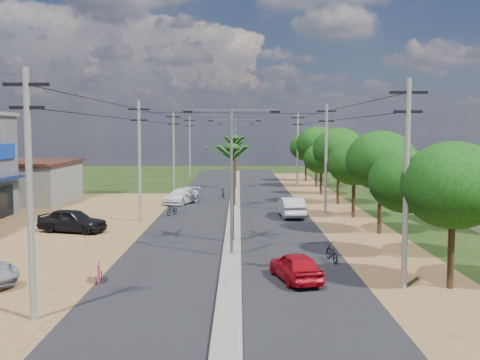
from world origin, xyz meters
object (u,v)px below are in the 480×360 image
Objects in this scene: car_parked_dark at (72,221)px; car_white_far at (181,196)px; car_red_near at (296,267)px; moto_rider_east at (332,253)px; car_silver_mid at (291,207)px; roadside_sign at (99,273)px.

car_white_far is at bearing -4.72° from car_parked_dark.
car_red_near reaches higher than moto_rider_east.
moto_rider_east is (0.69, -15.23, -0.32)m from car_silver_mid.
car_red_near is 0.80× the size of car_white_far.
roadside_sign is at bearing 11.52° from moto_rider_east.
car_red_near reaches higher than roadside_sign.
car_silver_mid is 2.65× the size of moto_rider_east.
car_red_near is 4.38m from moto_rider_east.
roadside_sign is at bearing -12.88° from car_red_near.
car_white_far reaches higher than moto_rider_east.
car_parked_dark reaches higher than car_red_near.
car_silver_mid is at bearing -19.45° from car_white_far.
moto_rider_east is (10.20, -23.56, -0.22)m from car_white_far.
car_white_far is 25.67m from moto_rider_east.
car_red_near is 8.86m from roadside_sign.
car_red_near is at bearing 81.66° from car_silver_mid.
car_white_far is 1.04× the size of car_parked_dark.
moto_rider_east is at bearing -44.81° from car_white_far.
moto_rider_east is (2.25, 3.75, -0.18)m from car_red_near.
car_parked_dark is (-13.72, 12.31, 0.13)m from car_red_near.
car_parked_dark is at bearing -89.25° from car_white_far.
roadside_sign is at bearing -142.39° from car_parked_dark.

